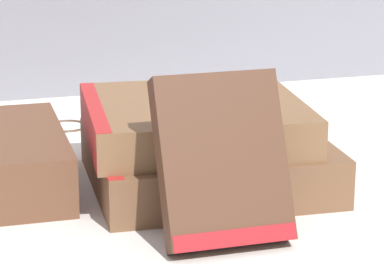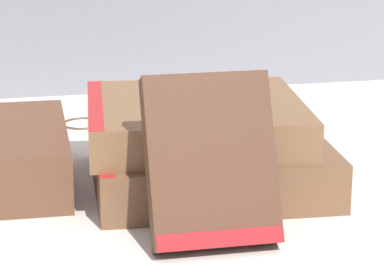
{
  "view_description": "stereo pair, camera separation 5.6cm",
  "coord_description": "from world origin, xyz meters",
  "px_view_note": "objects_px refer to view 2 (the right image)",
  "views": [
    {
      "loc": [
        -0.17,
        -0.67,
        0.26
      ],
      "look_at": [
        0.03,
        0.01,
        0.05
      ],
      "focal_mm": 85.0,
      "sensor_mm": 36.0,
      "label": 1
    },
    {
      "loc": [
        -0.11,
        -0.69,
        0.26
      ],
      "look_at": [
        0.03,
        0.01,
        0.05
      ],
      "focal_mm": 85.0,
      "sensor_mm": 36.0,
      "label": 2
    }
  ],
  "objects_px": {
    "book_leaning_front": "(211,168)",
    "reading_glasses": "(108,123)",
    "book_flat_bottom": "(202,162)",
    "book_flat_top": "(189,121)",
    "pocket_watch": "(219,97)"
  },
  "relations": [
    {
      "from": "pocket_watch",
      "to": "reading_glasses",
      "type": "relative_size",
      "value": 0.51
    },
    {
      "from": "book_flat_bottom",
      "to": "book_flat_top",
      "type": "height_order",
      "value": "book_flat_top"
    },
    {
      "from": "book_flat_top",
      "to": "pocket_watch",
      "type": "xyz_separation_m",
      "value": [
        0.03,
        -0.0,
        0.02
      ]
    },
    {
      "from": "book_flat_top",
      "to": "book_flat_bottom",
      "type": "bearing_deg",
      "value": 4.64
    },
    {
      "from": "book_flat_top",
      "to": "book_leaning_front",
      "type": "relative_size",
      "value": 1.58
    },
    {
      "from": "book_leaning_front",
      "to": "book_flat_bottom",
      "type": "bearing_deg",
      "value": 80.66
    },
    {
      "from": "book_leaning_front",
      "to": "reading_glasses",
      "type": "distance_m",
      "value": 0.32
    },
    {
      "from": "book_flat_top",
      "to": "book_leaning_front",
      "type": "distance_m",
      "value": 0.12
    },
    {
      "from": "pocket_watch",
      "to": "book_flat_bottom",
      "type": "bearing_deg",
      "value": 178.79
    },
    {
      "from": "book_flat_bottom",
      "to": "book_flat_top",
      "type": "distance_m",
      "value": 0.04
    },
    {
      "from": "book_leaning_front",
      "to": "reading_glasses",
      "type": "bearing_deg",
      "value": 96.85
    },
    {
      "from": "pocket_watch",
      "to": "book_leaning_front",
      "type": "bearing_deg",
      "value": -105.79
    },
    {
      "from": "book_leaning_front",
      "to": "pocket_watch",
      "type": "distance_m",
      "value": 0.12
    },
    {
      "from": "book_flat_bottom",
      "to": "book_leaning_front",
      "type": "xyz_separation_m",
      "value": [
        -0.02,
        -0.12,
        0.04
      ]
    },
    {
      "from": "book_flat_bottom",
      "to": "book_leaning_front",
      "type": "distance_m",
      "value": 0.12
    }
  ]
}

